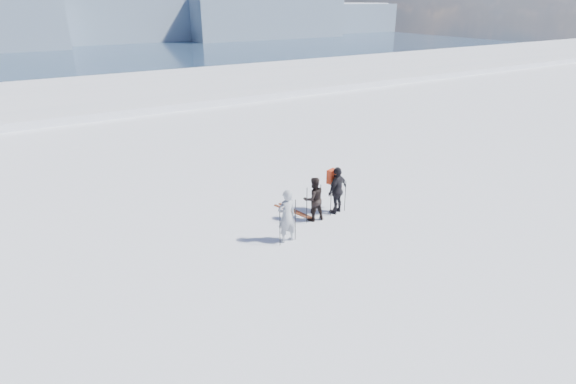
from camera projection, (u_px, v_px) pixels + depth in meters
name	position (u px, v px, depth m)	size (l,w,h in m)	color
lake_basin	(136.00, 172.00, 37.79)	(820.00, 820.00, 71.62)	white
far_mountain_range	(45.00, 17.00, 385.43)	(770.00, 110.00, 53.00)	slate
skier_grey	(287.00, 216.00, 13.48)	(0.62, 0.41, 1.70)	#9CA1AA
skier_dark	(314.00, 199.00, 14.86)	(0.74, 0.58, 1.52)	black
skier_pack	(337.00, 190.00, 15.34)	(0.98, 0.41, 1.68)	black
backpack	(333.00, 159.00, 15.07)	(0.36, 0.20, 0.48)	red
ski_poles	(314.00, 208.00, 14.55)	(3.18, 0.92, 1.36)	black
skis_loose	(294.00, 211.00, 15.72)	(0.66, 1.68, 0.03)	black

